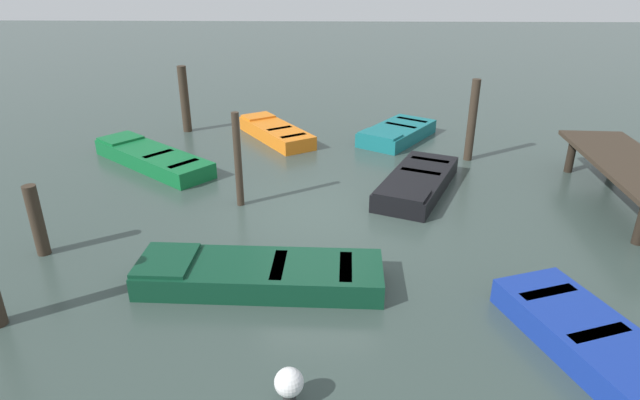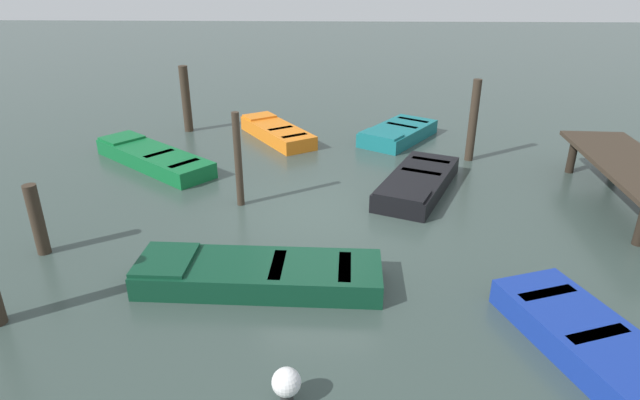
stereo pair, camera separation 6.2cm
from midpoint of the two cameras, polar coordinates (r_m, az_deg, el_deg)
name	(u,v)px [view 2 (the right image)]	position (r m, az deg, el deg)	size (l,w,h in m)	color
ground_plane	(320,215)	(11.29, 0.16, -1.62)	(80.00, 80.00, 0.00)	#33423D
dock_segment	(632,169)	(13.33, 30.54, 2.88)	(4.85, 1.82, 0.95)	#33281E
rowboat_dark_green	(258,273)	(8.91, -6.50, -7.80)	(1.30, 4.02, 0.46)	#0C3823
rowboat_black	(417,183)	(12.59, 10.52, 1.85)	(3.44, 2.39, 0.46)	black
rowboat_green	(153,157)	(14.69, -17.33, 4.41)	(3.36, 3.73, 0.46)	#0F602D
rowboat_orange	(277,132)	(16.23, -4.55, 7.28)	(3.15, 2.54, 0.46)	orange
rowboat_blue	(613,360)	(8.13, 29.06, -14.69)	(3.84, 2.32, 0.46)	navy
rowboat_teal	(398,133)	(16.25, 8.45, 7.11)	(2.99, 2.59, 0.46)	#14666B
mooring_piling_near_right	(186,99)	(17.28, -14.04, 10.43)	(0.27, 0.27, 2.03)	#33281E
mooring_piling_mid_left	(473,121)	(14.71, 16.17, 8.14)	(0.22, 0.22, 2.17)	#33281E
mooring_piling_center	(238,160)	(11.52, -8.60, 4.25)	(0.16, 0.16, 2.08)	#33281E
mooring_piling_mid_right	(37,220)	(10.81, -27.87, -1.88)	(0.24, 0.24, 1.35)	#33281E
marker_buoy	(286,383)	(6.77, -3.34, -18.96)	(0.36, 0.36, 0.48)	#262626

